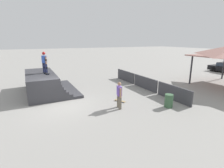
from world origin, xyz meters
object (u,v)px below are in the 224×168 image
skateboard_on_deck (47,73)px  trash_bin (169,101)px  skateboard_on_ground (120,101)px  skater_on_deck (44,61)px  bystander_walking (119,94)px

skateboard_on_deck → trash_bin: (6.35, 6.54, -1.24)m
trash_bin → skateboard_on_deck: bearing=-134.1°
skateboard_on_ground → trash_bin: (2.30, 2.30, 0.37)m
skateboard_on_deck → trash_bin: 9.20m
skater_on_deck → bystander_walking: size_ratio=0.99×
bystander_walking → trash_bin: size_ratio=1.99×
skateboard_on_deck → skateboard_on_ground: 6.09m
skateboard_on_ground → trash_bin: size_ratio=0.97×
bystander_walking → trash_bin: bystander_walking is taller
skater_on_deck → skateboard_on_deck: size_ratio=1.92×
skateboard_on_deck → trash_bin: skateboard_on_deck is taller
bystander_walking → skater_on_deck: bearing=46.1°
skater_on_deck → skateboard_on_ground: skater_on_deck is taller
skater_on_deck → skateboard_on_ground: 6.74m
skater_on_deck → bystander_walking: (5.60, 3.67, -1.64)m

